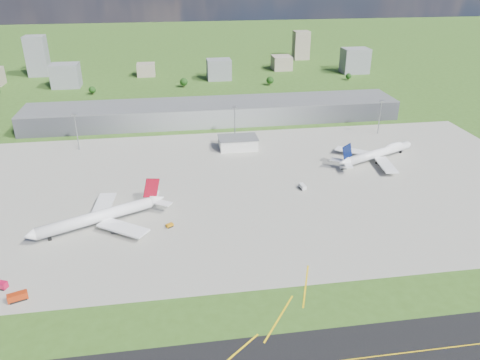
{
  "coord_description": "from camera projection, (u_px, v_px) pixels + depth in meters",
  "views": [
    {
      "loc": [
        -34.63,
        -202.98,
        120.42
      ],
      "look_at": [
        0.79,
        29.91,
        9.0
      ],
      "focal_mm": 35.0,
      "sensor_mm": 36.0,
      "label": 1
    }
  ],
  "objects": [
    {
      "name": "apron",
      "position": [
        253.0,
        186.0,
        274.69
      ],
      "size": [
        360.0,
        190.0,
        0.08
      ],
      "primitive_type": "cube",
      "color": "#9B988D",
      "rests_on": "ground"
    },
    {
      "name": "airliner_blue_quad",
      "position": [
        379.0,
        153.0,
        307.75
      ],
      "size": [
        63.85,
        48.48,
        17.65
      ],
      "rotation": [
        0.0,
        0.0,
        0.42
      ],
      "color": "white",
      "rests_on": "ground"
    },
    {
      "name": "crash_tender",
      "position": [
        0.0,
        285.0,
        188.29
      ],
      "size": [
        6.56,
        4.72,
        3.16
      ],
      "rotation": [
        0.0,
        0.0,
        -0.39
      ],
      "color": "#B50C34",
      "rests_on": "ground"
    },
    {
      "name": "airliner_red_twin",
      "position": [
        101.0,
        216.0,
        231.53
      ],
      "size": [
        66.17,
        49.81,
        19.31
      ],
      "rotation": [
        0.0,
        0.0,
        3.57
      ],
      "color": "white",
      "rests_on": "ground"
    },
    {
      "name": "ops_building",
      "position": [
        238.0,
        143.0,
        326.62
      ],
      "size": [
        26.0,
        16.0,
        8.0
      ],
      "primitive_type": "cube",
      "color": "silver",
      "rests_on": "ground"
    },
    {
      "name": "mast_east",
      "position": [
        380.0,
        111.0,
        349.12
      ],
      "size": [
        3.5,
        2.0,
        25.9
      ],
      "color": "gray",
      "rests_on": "ground"
    },
    {
      "name": "ground",
      "position": [
        216.0,
        127.0,
        371.66
      ],
      "size": [
        1400.0,
        1400.0,
        0.0
      ],
      "primitive_type": "plane",
      "color": "#35561A",
      "rests_on": "ground"
    },
    {
      "name": "tree_e",
      "position": [
        270.0,
        80.0,
        490.53
      ],
      "size": [
        7.65,
        7.65,
        9.35
      ],
      "color": "#382314",
      "rests_on": "ground"
    },
    {
      "name": "bldg_tall_e",
      "position": [
        301.0,
        45.0,
        615.36
      ],
      "size": [
        20.0,
        18.0,
        36.0
      ],
      "primitive_type": "cube",
      "color": "gray",
      "rests_on": "ground"
    },
    {
      "name": "tree_far_e",
      "position": [
        348.0,
        76.0,
        512.12
      ],
      "size": [
        6.3,
        6.3,
        7.7
      ],
      "color": "#382314",
      "rests_on": "ground"
    },
    {
      "name": "terminal",
      "position": [
        214.0,
        112.0,
        381.86
      ],
      "size": [
        300.0,
        42.0,
        15.0
      ],
      "primitive_type": "cube",
      "color": "gray",
      "rests_on": "ground"
    },
    {
      "name": "van_white_far",
      "position": [
        343.0,
        167.0,
        295.98
      ],
      "size": [
        4.37,
        2.2,
        2.28
      ],
      "rotation": [
        0.0,
        0.0,
        -0.02
      ],
      "color": "white",
      "rests_on": "ground"
    },
    {
      "name": "tree_w",
      "position": [
        92.0,
        90.0,
        457.41
      ],
      "size": [
        6.75,
        6.75,
        8.25
      ],
      "color": "#382314",
      "rests_on": "ground"
    },
    {
      "name": "mast_center",
      "position": [
        235.0,
        118.0,
        334.17
      ],
      "size": [
        3.5,
        2.0,
        25.9
      ],
      "color": "gray",
      "rests_on": "ground"
    },
    {
      "name": "mast_west",
      "position": [
        76.0,
        125.0,
        319.22
      ],
      "size": [
        3.5,
        2.0,
        25.9
      ],
      "color": "gray",
      "rests_on": "ground"
    },
    {
      "name": "bldg_cw",
      "position": [
        146.0,
        70.0,
        530.32
      ],
      "size": [
        20.0,
        18.0,
        14.0
      ],
      "primitive_type": "cube",
      "color": "gray",
      "rests_on": "ground"
    },
    {
      "name": "fire_truck",
      "position": [
        18.0,
        297.0,
        181.51
      ],
      "size": [
        7.97,
        5.09,
        3.33
      ],
      "rotation": [
        0.0,
        0.0,
        0.33
      ],
      "color": "#A02A0B",
      "rests_on": "ground"
    },
    {
      "name": "tug_yellow",
      "position": [
        170.0,
        226.0,
        231.67
      ],
      "size": [
        4.07,
        3.58,
        1.76
      ],
      "rotation": [
        0.0,
        0.0,
        0.56
      ],
      "color": "#C07A0B",
      "rests_on": "ground"
    },
    {
      "name": "tree_c",
      "position": [
        184.0,
        82.0,
        482.63
      ],
      "size": [
        8.1,
        8.1,
        9.9
      ],
      "color": "#382314",
      "rests_on": "ground"
    },
    {
      "name": "bldg_c",
      "position": [
        219.0,
        69.0,
        512.67
      ],
      "size": [
        26.0,
        20.0,
        22.0
      ],
      "primitive_type": "cube",
      "color": "slate",
      "rests_on": "ground"
    },
    {
      "name": "bldg_ce",
      "position": [
        282.0,
        63.0,
        560.57
      ],
      "size": [
        22.0,
        24.0,
        16.0
      ],
      "primitive_type": "cube",
      "color": "gray",
      "rests_on": "ground"
    },
    {
      "name": "bldg_tall_w",
      "position": [
        37.0,
        56.0,
        525.47
      ],
      "size": [
        22.0,
        20.0,
        44.0
      ],
      "primitive_type": "cube",
      "color": "slate",
      "rests_on": "ground"
    },
    {
      "name": "van_white_near",
      "position": [
        302.0,
        187.0,
        269.92
      ],
      "size": [
        3.4,
        5.98,
        2.83
      ],
      "rotation": [
        0.0,
        0.0,
        1.74
      ],
      "color": "silver",
      "rests_on": "ground"
    },
    {
      "name": "bldg_e",
      "position": [
        355.0,
        61.0,
        542.07
      ],
      "size": [
        30.0,
        22.0,
        28.0
      ],
      "primitive_type": "cube",
      "color": "slate",
      "rests_on": "ground"
    },
    {
      "name": "bldg_w",
      "position": [
        66.0,
        76.0,
        481.56
      ],
      "size": [
        28.0,
        22.0,
        24.0
      ],
      "primitive_type": "cube",
      "color": "slate",
      "rests_on": "ground"
    }
  ]
}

